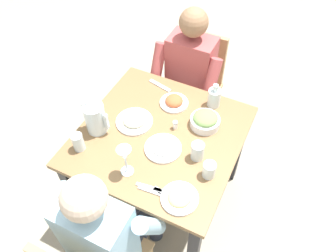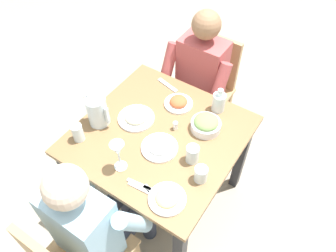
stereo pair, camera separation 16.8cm
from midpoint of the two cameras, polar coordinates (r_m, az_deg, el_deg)
ground_plane at (r=2.54m, az=-3.02°, el=-12.27°), size 8.00×8.00×0.00m
dining_table at (r=2.02m, az=-3.73°, el=-3.77°), size 0.92×0.92×0.75m
chair_far at (r=2.60m, az=2.82°, el=7.60°), size 0.40×0.40×0.89m
diner_near at (r=1.77m, az=-12.58°, el=-16.62°), size 0.48×0.53×1.18m
diner_far at (r=2.37m, az=0.93°, el=7.30°), size 0.48×0.53×1.18m
water_pitcher at (r=1.93m, az=-14.91°, el=1.19°), size 0.16×0.12×0.19m
salad_bowl at (r=1.94m, az=3.99°, el=0.89°), size 0.18×0.18×0.09m
plate_fries at (r=1.67m, az=-0.92°, el=-12.45°), size 0.19×0.19×0.04m
plate_rice_curry at (r=2.07m, az=-1.27°, el=4.14°), size 0.18×0.18×0.06m
plate_yoghurt at (r=1.84m, az=-3.50°, el=-3.86°), size 0.21×0.21×0.04m
plate_beans at (r=1.98m, az=-8.27°, el=0.82°), size 0.22×0.22×0.04m
water_glass_far_right at (r=1.90m, az=-17.77°, el=-2.78°), size 0.07×0.07×0.11m
water_glass_near_right at (r=1.72m, az=4.33°, el=-7.74°), size 0.07×0.07×0.09m
water_glass_far_left at (r=1.78m, az=2.43°, el=-4.51°), size 0.07×0.07×0.11m
wine_glass at (r=1.68m, az=-10.37°, el=-5.26°), size 0.08×0.08×0.20m
oil_carafe at (r=2.05m, az=5.65°, el=4.69°), size 0.08×0.08×0.16m
salt_shaker at (r=1.93m, az=-1.23°, el=0.08°), size 0.03×0.03×0.05m
fork_near at (r=1.69m, az=-2.96°, el=-12.26°), size 0.17×0.06×0.01m
knife_near at (r=1.72m, az=-5.45°, el=-10.86°), size 0.19×0.04×0.01m
fork_far at (r=2.20m, az=-3.59°, el=6.91°), size 0.17×0.06×0.01m
knife_far at (r=1.70m, az=-5.16°, el=-11.58°), size 0.19×0.03×0.01m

